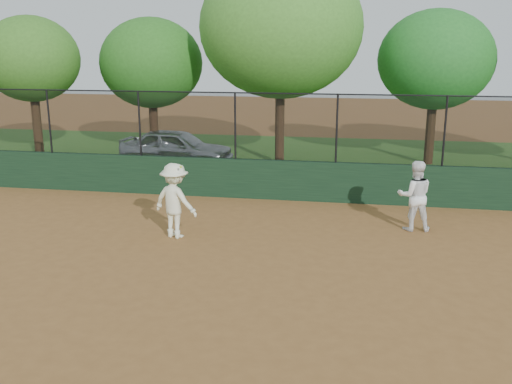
% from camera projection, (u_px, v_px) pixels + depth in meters
% --- Properties ---
extents(ground, '(80.00, 80.00, 0.00)m').
position_uv_depth(ground, '(199.00, 273.00, 11.71)').
color(ground, brown).
rests_on(ground, ground).
extents(back_wall, '(26.00, 0.20, 1.20)m').
position_uv_depth(back_wall, '(252.00, 179.00, 17.27)').
color(back_wall, '#17341D').
rests_on(back_wall, ground).
extents(grass_strip, '(36.00, 12.00, 0.01)m').
position_uv_depth(grass_strip, '(279.00, 160.00, 23.14)').
color(grass_strip, '#29531A').
rests_on(grass_strip, ground).
extents(parked_car, '(4.40, 1.96, 1.47)m').
position_uv_depth(parked_car, '(176.00, 148.00, 21.61)').
color(parked_car, '#A0A5A9').
rests_on(parked_car, ground).
extents(player_second, '(0.94, 0.77, 1.78)m').
position_uv_depth(player_second, '(415.00, 196.00, 14.24)').
color(player_second, white).
rests_on(player_second, ground).
extents(player_main, '(1.34, 1.04, 1.85)m').
position_uv_depth(player_main, '(175.00, 201.00, 13.70)').
color(player_main, white).
rests_on(player_main, ground).
extents(fence_assembly, '(26.00, 0.06, 2.00)m').
position_uv_depth(fence_assembly, '(251.00, 125.00, 16.86)').
color(fence_assembly, black).
rests_on(fence_assembly, back_wall).
extents(tree_0, '(3.83, 3.48, 5.66)m').
position_uv_depth(tree_0, '(31.00, 59.00, 22.18)').
color(tree_0, '#4A2F1A').
rests_on(tree_0, ground).
extents(tree_1, '(4.20, 3.82, 5.63)m').
position_uv_depth(tree_1, '(151.00, 63.00, 23.11)').
color(tree_1, '#432917').
rests_on(tree_1, ground).
extents(tree_2, '(6.08, 5.53, 7.79)m').
position_uv_depth(tree_2, '(281.00, 27.00, 21.10)').
color(tree_2, '#442B18').
rests_on(tree_2, ground).
extents(tree_3, '(4.32, 3.93, 5.86)m').
position_uv_depth(tree_3, '(436.00, 60.00, 21.41)').
color(tree_3, '#3E2814').
rests_on(tree_3, ground).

